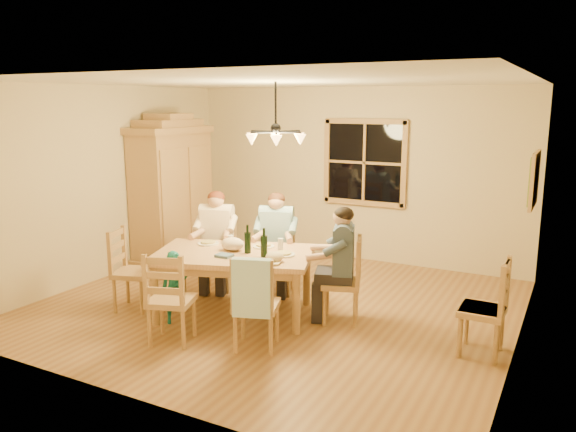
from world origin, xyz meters
The scene contains 33 objects.
floor centered at (0.00, 0.00, 0.00)m, with size 5.50×5.50×0.00m, color #905E34.
ceiling centered at (0.00, 0.00, 2.70)m, with size 5.50×5.00×0.02m, color white.
wall_back centered at (0.00, 2.50, 1.35)m, with size 5.50×0.02×2.70m, color beige.
wall_left centered at (-2.75, 0.00, 1.35)m, with size 0.02×5.00×2.70m, color beige.
wall_right centered at (2.75, 0.00, 1.35)m, with size 0.02×5.00×2.70m, color beige.
window centered at (0.20, 2.47, 1.55)m, with size 1.30×0.06×1.30m.
painting centered at (2.71, 1.20, 1.60)m, with size 0.06×0.78×0.64m.
chandelier centered at (0.00, 0.00, 2.08)m, with size 0.77×0.68×0.71m.
armoire centered at (-2.42, 1.03, 1.06)m, with size 0.66×1.40×2.30m.
dining_table centered at (-0.30, -0.48, 0.66)m, with size 2.06×1.62×0.76m.
chair_far_left centered at (-1.00, 0.18, 0.30)m, with size 0.55×0.54×0.99m.
chair_far_right centered at (-0.24, 0.44, 0.30)m, with size 0.55×0.54×0.99m.
chair_near_left centered at (-0.45, -1.43, 0.30)m, with size 0.55×0.54×0.99m.
chair_near_right centered at (0.40, -1.14, 0.30)m, with size 0.55×0.54×0.99m.
chair_end_left centered at (-1.48, -0.88, 0.30)m, with size 0.54×0.55×0.99m.
chair_end_right centered at (0.89, -0.08, 0.30)m, with size 0.54×0.55×0.99m.
adult_woman centered at (-1.00, 0.18, 0.84)m, with size 0.49×0.52×0.87m.
adult_plaid_man centered at (-0.24, 0.44, 0.84)m, with size 0.49×0.52×0.87m.
adult_slate_man centered at (0.89, -0.08, 0.84)m, with size 0.52×0.49×0.87m.
towel centered at (0.46, -1.32, 0.70)m, with size 0.38×0.10×0.58m, color #B3DCF3.
wine_bottle_a centered at (-0.14, -0.43, 0.93)m, with size 0.08×0.08×0.33m, color black.
wine_bottle_b centered at (0.11, -0.48, 0.93)m, with size 0.08×0.08×0.33m, color black.
plate_woman centered at (-0.78, -0.31, 0.77)m, with size 0.26×0.26×0.02m, color white.
plate_plaid centered at (-0.11, -0.11, 0.77)m, with size 0.26×0.26×0.02m, color white.
plate_slate centered at (0.28, -0.33, 0.77)m, with size 0.26×0.26×0.02m, color white.
wine_glass_a centered at (-0.47, -0.28, 0.83)m, with size 0.06×0.06×0.14m, color silver.
wine_glass_b centered at (0.13, -0.14, 0.83)m, with size 0.06×0.06×0.14m, color silver.
cap centered at (0.31, -0.59, 0.82)m, with size 0.20×0.20×0.11m, color #C6B284.
napkin centered at (-0.29, -0.69, 0.78)m, with size 0.18×0.14×0.03m, color #496386.
cloth_bundle centered at (-0.36, -0.41, 0.84)m, with size 0.28×0.22×0.15m, color beige.
child centered at (-0.75, -0.99, 0.42)m, with size 0.30×0.20×0.84m, color #197373.
chair_spare_front centered at (2.45, -0.20, 0.30)m, with size 0.42×0.44×0.99m.
chair_spare_back centered at (2.45, -0.24, 0.30)m, with size 0.43×0.45×0.99m.
Camera 1 is at (3.19, -5.74, 2.47)m, focal length 35.00 mm.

